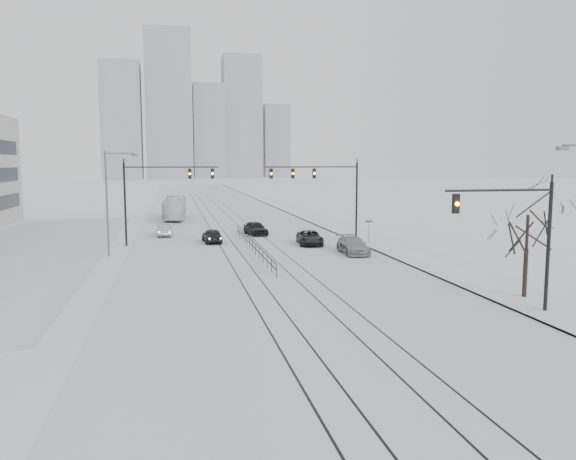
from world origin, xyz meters
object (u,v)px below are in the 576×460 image
object	(u,v)px
traffic_mast_near	(522,229)
sedan_sb_inner	(212,236)
box_truck	(175,208)
bare_tree	(528,224)
sedan_nb_right	(353,246)
sedan_nb_far	(256,228)
sedan_sb_outer	(165,230)
sedan_nb_front	(310,238)

from	to	relation	value
traffic_mast_near	sedan_sb_inner	world-z (taller)	traffic_mast_near
traffic_mast_near	box_truck	xyz separation A→B (m)	(-17.55, 54.92, -2.95)
bare_tree	box_truck	world-z (taller)	bare_tree
traffic_mast_near	sedan_nb_right	xyz separation A→B (m)	(-2.27, 20.92, -3.82)
sedan_nb_far	sedan_sb_outer	bearing A→B (deg)	162.48
bare_tree	sedan_sb_outer	world-z (taller)	bare_tree
sedan_sb_outer	sedan_nb_far	world-z (taller)	sedan_nb_far
traffic_mast_near	bare_tree	world-z (taller)	traffic_mast_near
sedan_nb_right	sedan_sb_outer	bearing A→B (deg)	137.82
bare_tree	sedan_sb_inner	world-z (taller)	bare_tree
bare_tree	sedan_sb_inner	bearing A→B (deg)	120.85
sedan_sb_outer	sedan_nb_right	size ratio (longest dim) A/B	0.85
traffic_mast_near	box_truck	distance (m)	57.73
sedan_sb_outer	box_truck	xyz separation A→B (m)	(1.13, 18.21, 0.90)
sedan_nb_far	sedan_nb_right	bearing A→B (deg)	-77.82
sedan_nb_front	traffic_mast_near	bearing A→B (deg)	-73.63
sedan_sb_outer	sedan_nb_front	size ratio (longest dim) A/B	0.88
traffic_mast_near	bare_tree	distance (m)	3.85
bare_tree	sedan_nb_front	xyz separation A→B (m)	(-7.09, 24.10, -3.80)
box_truck	sedan_sb_outer	bearing A→B (deg)	89.94
traffic_mast_near	sedan_sb_outer	bearing A→B (deg)	116.97
sedan_nb_front	bare_tree	bearing A→B (deg)	-67.03
sedan_nb_far	traffic_mast_near	bearing A→B (deg)	-87.80
box_truck	sedan_sb_inner	bearing A→B (deg)	101.78
sedan_sb_inner	box_truck	size ratio (longest dim) A/B	0.36
sedan_sb_outer	sedan_nb_far	xyz separation A→B (m)	(9.89, -1.02, 0.04)
traffic_mast_near	sedan_nb_front	distance (m)	27.78
box_truck	sedan_nb_far	bearing A→B (deg)	117.99
bare_tree	box_truck	size ratio (longest dim) A/B	0.53
sedan_nb_front	sedan_nb_right	world-z (taller)	sedan_nb_right
bare_tree	sedan_nb_far	bearing A→B (deg)	108.91
sedan_sb_inner	sedan_sb_outer	xyz separation A→B (m)	(-4.69, 6.25, -0.01)
traffic_mast_near	sedan_nb_far	size ratio (longest dim) A/B	1.58
sedan_nb_far	sedan_sb_inner	bearing A→B (deg)	-146.47
sedan_nb_front	sedan_nb_far	xyz separation A→B (m)	(-4.11, 8.59, 0.07)
sedan_nb_right	box_truck	size ratio (longest dim) A/B	0.44
traffic_mast_near	sedan_sb_outer	xyz separation A→B (m)	(-18.68, 36.71, -3.85)
bare_tree	box_truck	bearing A→B (deg)	111.03
sedan_nb_right	sedan_nb_far	distance (m)	16.15
sedan_nb_front	sedan_sb_outer	bearing A→B (deg)	152.11
sedan_nb_far	box_truck	xyz separation A→B (m)	(-8.76, 19.23, 0.86)
sedan_sb_outer	sedan_sb_inner	bearing A→B (deg)	128.48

